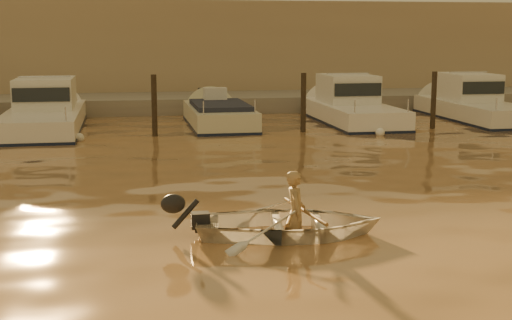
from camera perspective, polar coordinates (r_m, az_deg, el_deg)
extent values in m
plane|color=olive|center=(10.15, -3.20, -9.03)|extent=(160.00, 160.00, 0.00)
imported|color=silver|center=(11.90, 2.68, -5.11)|extent=(3.37, 2.61, 0.64)
imported|color=#9D7B4E|center=(11.86, 3.17, -4.19)|extent=(0.40, 0.55, 1.39)
cylinder|color=brown|center=(11.88, 3.90, -4.07)|extent=(0.22, 2.10, 0.13)
cylinder|color=brown|center=(11.85, 2.93, -4.09)|extent=(0.70, 2.02, 0.13)
cylinder|color=#2D2319|center=(23.46, -8.13, 4.10)|extent=(0.18, 0.18, 2.20)
cylinder|color=#2D2319|center=(24.20, 3.81, 4.36)|extent=(0.18, 0.18, 2.20)
cylinder|color=#2D2319|center=(25.77, 14.01, 4.44)|extent=(0.18, 0.18, 2.20)
sphere|color=silver|center=(22.90, -13.95, 1.74)|extent=(0.30, 0.30, 0.30)
sphere|color=orange|center=(23.95, -0.42, 2.40)|extent=(0.30, 0.30, 0.30)
sphere|color=white|center=(23.79, 9.90, 2.20)|extent=(0.30, 0.30, 0.30)
cube|color=gray|center=(31.20, -8.39, 4.19)|extent=(52.00, 4.00, 1.00)
cube|color=#9E8466|center=(36.54, -8.85, 8.58)|extent=(46.00, 7.00, 4.80)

